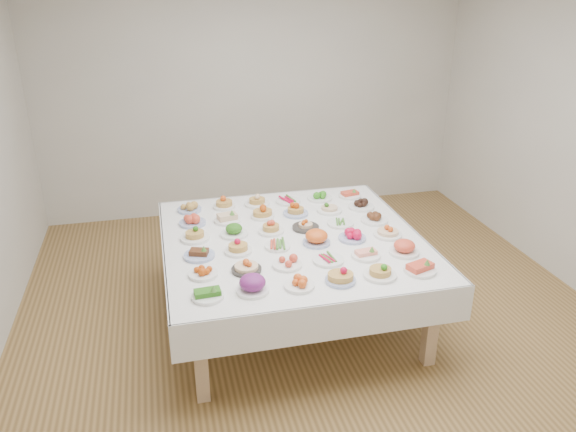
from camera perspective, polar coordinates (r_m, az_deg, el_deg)
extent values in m
plane|color=olive|center=(4.97, 2.39, -9.79)|extent=(5.00, 5.00, 0.00)
cube|color=beige|center=(6.73, -3.34, 12.05)|extent=(5.00, 0.02, 2.80)
cube|color=beige|center=(2.31, 20.62, -13.05)|extent=(5.00, 0.02, 2.80)
cube|color=white|center=(4.56, 0.44, -2.57)|extent=(2.05, 2.05, 0.06)
cube|color=white|center=(5.52, -2.14, 0.93)|extent=(2.07, 0.02, 0.28)
cube|color=white|center=(3.76, 4.29, -10.74)|extent=(2.07, 0.02, 0.28)
cube|color=white|center=(4.93, 12.09, -2.44)|extent=(0.01, 2.07, 0.28)
cube|color=white|center=(4.50, -12.39, -5.11)|extent=(0.02, 2.07, 0.28)
cube|color=tan|center=(3.93, -8.88, -14.04)|extent=(0.09, 0.09, 0.69)
cube|color=tan|center=(4.34, 14.34, -10.57)|extent=(0.09, 0.09, 0.69)
cube|color=tan|center=(5.38, -10.58, -3.22)|extent=(0.09, 0.09, 0.69)
cube|color=tan|center=(5.68, 6.66, -1.46)|extent=(0.09, 0.09, 0.69)
cylinder|color=white|center=(3.77, -8.16, -8.10)|extent=(0.21, 0.21, 0.02)
cylinder|color=white|center=(3.81, -3.61, -7.57)|extent=(0.22, 0.22, 0.02)
cylinder|color=white|center=(3.85, 1.14, -7.13)|extent=(0.21, 0.21, 0.02)
cylinder|color=#4C66B2|center=(3.93, 5.34, -6.57)|extent=(0.21, 0.21, 0.02)
cylinder|color=white|center=(4.03, 9.32, -5.98)|extent=(0.23, 0.23, 0.02)
cylinder|color=white|center=(4.15, 13.23, -5.42)|extent=(0.23, 0.23, 0.02)
cylinder|color=white|center=(4.04, -8.60, -5.87)|extent=(0.21, 0.21, 0.02)
cylinder|color=#2E2B29|center=(4.06, -4.24, -5.50)|extent=(0.21, 0.21, 0.02)
cylinder|color=white|center=(4.11, -0.09, -5.01)|extent=(0.22, 0.22, 0.02)
cylinder|color=white|center=(4.19, 4.10, -4.53)|extent=(0.23, 0.23, 0.02)
cylinder|color=white|center=(4.29, 7.91, -4.02)|extent=(0.22, 0.22, 0.02)
cylinder|color=white|center=(4.39, 11.69, -3.63)|extent=(0.23, 0.23, 0.02)
cylinder|color=#4C66B2|center=(4.30, -9.00, -4.03)|extent=(0.23, 0.23, 0.02)
cylinder|color=white|center=(4.33, -5.08, -3.57)|extent=(0.21, 0.21, 0.02)
cylinder|color=white|center=(4.38, -1.08, -3.13)|extent=(0.20, 0.20, 0.02)
cylinder|color=#4C66B2|center=(4.45, 2.90, -2.74)|extent=(0.21, 0.21, 0.02)
cylinder|color=#4C66B2|center=(4.54, 6.53, -2.29)|extent=(0.22, 0.22, 0.02)
cylinder|color=white|center=(4.65, 10.09, -1.90)|extent=(0.23, 0.23, 0.02)
cylinder|color=white|center=(4.58, -9.42, -2.24)|extent=(0.23, 0.23, 0.02)
cylinder|color=white|center=(4.61, -5.49, -1.86)|extent=(0.22, 0.22, 0.02)
cylinder|color=white|center=(4.64, -1.74, -1.56)|extent=(0.21, 0.21, 0.02)
cylinder|color=#2E2B29|center=(4.71, 1.80, -1.21)|extent=(0.22, 0.22, 0.02)
cylinder|color=white|center=(4.80, 5.33, -0.79)|extent=(0.22, 0.22, 0.02)
cylinder|color=white|center=(4.90, 8.77, -0.46)|extent=(0.23, 0.23, 0.02)
cylinder|color=#4C66B2|center=(4.86, -9.67, -0.73)|extent=(0.22, 0.22, 0.02)
cylinder|color=white|center=(4.87, -6.17, -0.47)|extent=(0.22, 0.22, 0.02)
cylinder|color=white|center=(4.93, -2.59, -0.04)|extent=(0.20, 0.20, 0.02)
cylinder|color=#4C66B2|center=(4.98, 0.79, 0.23)|extent=(0.22, 0.22, 0.02)
cylinder|color=white|center=(5.06, 4.22, 0.54)|extent=(0.22, 0.22, 0.02)
cylinder|color=white|center=(5.16, 7.44, 0.90)|extent=(0.23, 0.23, 0.02)
cylinder|color=#4C66B2|center=(5.14, -9.97, 0.61)|extent=(0.21, 0.21, 0.02)
cylinder|color=white|center=(5.16, -6.49, 0.94)|extent=(0.20, 0.20, 0.02)
cylinder|color=white|center=(5.19, -3.15, 1.21)|extent=(0.23, 0.23, 0.02)
cylinder|color=white|center=(5.25, 0.00, 1.47)|extent=(0.22, 0.22, 0.02)
cylinder|color=white|center=(5.33, 3.24, 1.79)|extent=(0.23, 0.23, 0.02)
cylinder|color=white|center=(5.41, 6.29, 2.04)|extent=(0.21, 0.21, 0.02)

